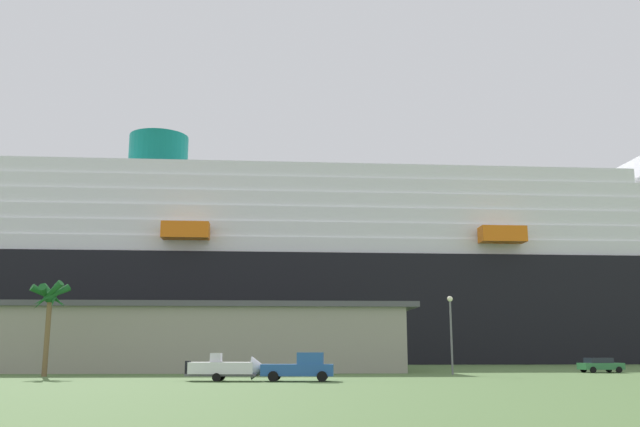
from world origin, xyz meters
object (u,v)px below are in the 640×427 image
(palm_tree, at_px, (50,301))
(parked_car_green_wagon, at_px, (600,365))
(street_lamp, at_px, (451,323))
(small_boat_on_trailer, at_px, (231,368))
(cruise_ship, at_px, (346,283))
(parked_car_black_coupe, at_px, (231,364))
(pickup_truck, at_px, (301,368))

(palm_tree, distance_m, parked_car_green_wagon, 57.15)
(palm_tree, distance_m, street_lamp, 38.87)
(small_boat_on_trailer, height_order, street_lamp, street_lamp)
(cruise_ship, relative_size, parked_car_green_wagon, 61.12)
(cruise_ship, bearing_deg, parked_car_green_wagon, -74.86)
(street_lamp, xyz_separation_m, parked_car_black_coupe, (-21.51, 15.72, -4.24))
(street_lamp, bearing_deg, small_boat_on_trailer, -152.20)
(parked_car_black_coupe, height_order, parked_car_green_wagon, same)
(parked_car_black_coupe, relative_size, parked_car_green_wagon, 0.94)
(pickup_truck, xyz_separation_m, street_lamp, (16.67, 12.68, 4.03))
(parked_car_green_wagon, bearing_deg, pickup_truck, -154.65)
(palm_tree, relative_size, street_lamp, 1.13)
(small_boat_on_trailer, xyz_separation_m, parked_car_black_coupe, (0.56, 27.35, -0.13))
(small_boat_on_trailer, bearing_deg, parked_car_green_wagon, 21.00)
(pickup_truck, bearing_deg, parked_car_green_wagon, 25.35)
(parked_car_green_wagon, bearing_deg, street_lamp, -168.30)
(parked_car_green_wagon, bearing_deg, small_boat_on_trailer, -159.00)
(pickup_truck, height_order, small_boat_on_trailer, pickup_truck)
(small_boat_on_trailer, distance_m, palm_tree, 21.49)
(parked_car_green_wagon, bearing_deg, parked_car_black_coupe, 163.07)
(cruise_ship, bearing_deg, street_lamp, -91.23)
(palm_tree, height_order, parked_car_black_coupe, palm_tree)
(street_lamp, xyz_separation_m, parked_car_green_wagon, (17.92, 3.71, -4.24))
(parked_car_green_wagon, bearing_deg, palm_tree, -176.71)
(cruise_ship, bearing_deg, pickup_truck, -103.13)
(pickup_truck, relative_size, small_boat_on_trailer, 0.83)
(small_boat_on_trailer, xyz_separation_m, parked_car_green_wagon, (39.98, 15.35, -0.13))
(parked_car_green_wagon, bearing_deg, cruise_ship, 105.14)
(street_lamp, distance_m, parked_car_black_coupe, 26.98)
(pickup_truck, bearing_deg, cruise_ship, 76.87)
(cruise_ship, relative_size, small_boat_on_trailer, 39.76)
(pickup_truck, distance_m, palm_tree, 26.40)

